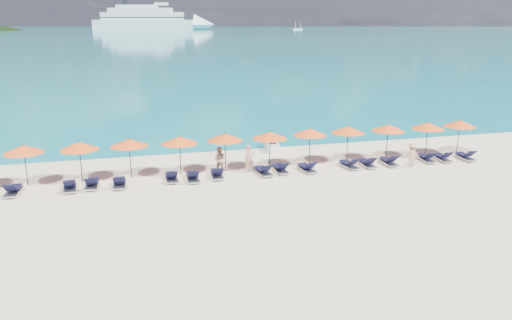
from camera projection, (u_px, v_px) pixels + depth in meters
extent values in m
plane|color=beige|center=(272.00, 199.00, 24.33)|extent=(1400.00, 1400.00, 0.00)
cube|color=#1FA9B2|center=(125.00, 29.00, 639.14)|extent=(1600.00, 1300.00, 0.01)
cube|color=silver|center=(145.00, 25.00, 599.54)|extent=(121.85, 61.35, 11.04)
cone|color=silver|center=(204.00, 25.00, 593.86)|extent=(31.00, 31.00, 24.29)
cube|color=silver|center=(142.00, 16.00, 597.06)|extent=(97.84, 50.12, 8.83)
cube|color=silver|center=(140.00, 10.00, 595.46)|extent=(76.50, 40.74, 5.52)
cube|color=silver|center=(138.00, 6.00, 594.46)|extent=(52.50, 29.51, 3.86)
cube|color=black|center=(142.00, 17.00, 597.50)|extent=(99.06, 50.73, 0.99)
cube|color=black|center=(142.00, 14.00, 596.47)|extent=(96.63, 49.51, 0.99)
cylinder|color=black|center=(125.00, 3.00, 594.47)|extent=(4.86, 4.86, 6.07)
cube|color=silver|center=(295.00, 29.00, 569.06)|extent=(5.33, 1.78, 1.42)
cylinder|color=silver|center=(295.00, 25.00, 567.83)|extent=(0.32, 0.32, 8.88)
cube|color=silver|center=(300.00, 29.00, 569.12)|extent=(5.19, 1.73, 1.38)
cylinder|color=silver|center=(300.00, 25.00, 567.92)|extent=(0.31, 0.31, 8.65)
cube|color=white|center=(271.00, 146.00, 33.78)|extent=(1.09, 2.30, 0.51)
cube|color=black|center=(272.00, 141.00, 33.50)|extent=(0.57, 0.97, 0.32)
cylinder|color=black|center=(270.00, 137.00, 34.17)|extent=(0.51, 0.12, 0.06)
imported|color=tan|center=(249.00, 159.00, 28.46)|extent=(0.64, 0.47, 1.63)
imported|color=tan|center=(220.00, 160.00, 28.32)|extent=(0.86, 0.72, 1.54)
imported|color=tan|center=(412.00, 155.00, 29.63)|extent=(1.03, 0.69, 1.47)
cylinder|color=black|center=(26.00, 166.00, 26.02)|extent=(0.05, 0.05, 2.20)
cone|color=#F15419|center=(24.00, 149.00, 25.78)|extent=(2.10, 2.10, 0.42)
sphere|color=black|center=(23.00, 145.00, 25.72)|extent=(0.08, 0.08, 0.08)
cylinder|color=black|center=(81.00, 163.00, 26.66)|extent=(0.05, 0.05, 2.20)
cone|color=#F15419|center=(79.00, 146.00, 26.41)|extent=(2.10, 2.10, 0.42)
sphere|color=black|center=(79.00, 142.00, 26.36)|extent=(0.08, 0.08, 0.08)
cylinder|color=black|center=(130.00, 159.00, 27.44)|extent=(0.05, 0.05, 2.20)
cone|color=#F15419|center=(129.00, 142.00, 27.19)|extent=(2.10, 2.10, 0.42)
sphere|color=black|center=(129.00, 139.00, 27.14)|extent=(0.08, 0.08, 0.08)
cylinder|color=black|center=(180.00, 156.00, 28.00)|extent=(0.05, 0.05, 2.20)
cone|color=#F15419|center=(179.00, 140.00, 27.76)|extent=(2.10, 2.10, 0.42)
sphere|color=black|center=(179.00, 136.00, 27.70)|extent=(0.08, 0.08, 0.08)
cylinder|color=black|center=(225.00, 153.00, 28.71)|extent=(0.05, 0.05, 2.20)
cone|color=#F15419|center=(225.00, 137.00, 28.46)|extent=(2.10, 2.10, 0.42)
sphere|color=black|center=(225.00, 133.00, 28.40)|extent=(0.08, 0.08, 0.08)
cylinder|color=black|center=(270.00, 150.00, 29.20)|extent=(0.05, 0.05, 2.20)
cone|color=#F15419|center=(270.00, 135.00, 28.95)|extent=(2.10, 2.10, 0.42)
sphere|color=black|center=(270.00, 131.00, 28.89)|extent=(0.08, 0.08, 0.08)
cylinder|color=black|center=(310.00, 147.00, 30.05)|extent=(0.05, 0.05, 2.20)
cone|color=#F15419|center=(310.00, 132.00, 29.80)|extent=(2.10, 2.10, 0.42)
sphere|color=black|center=(310.00, 128.00, 29.74)|extent=(0.08, 0.08, 0.08)
cylinder|color=black|center=(347.00, 144.00, 30.70)|extent=(0.05, 0.05, 2.20)
cone|color=#F15419|center=(348.00, 130.00, 30.45)|extent=(2.10, 2.10, 0.42)
sphere|color=black|center=(348.00, 126.00, 30.39)|extent=(0.08, 0.08, 0.08)
cylinder|color=black|center=(387.00, 142.00, 31.25)|extent=(0.05, 0.05, 2.20)
cone|color=#F15419|center=(388.00, 128.00, 31.00)|extent=(2.10, 2.10, 0.42)
sphere|color=black|center=(388.00, 124.00, 30.94)|extent=(0.08, 0.08, 0.08)
cylinder|color=black|center=(427.00, 140.00, 31.85)|extent=(0.05, 0.05, 2.20)
cone|color=#F15419|center=(428.00, 126.00, 31.60)|extent=(2.10, 2.10, 0.42)
sphere|color=black|center=(428.00, 122.00, 31.54)|extent=(0.08, 0.08, 0.08)
cylinder|color=black|center=(458.00, 137.00, 32.53)|extent=(0.05, 0.05, 2.20)
cone|color=#F15419|center=(460.00, 123.00, 32.29)|extent=(2.10, 2.10, 0.42)
sphere|color=black|center=(460.00, 120.00, 32.23)|extent=(0.08, 0.08, 0.08)
cube|color=silver|center=(13.00, 192.00, 25.03)|extent=(0.75, 1.74, 0.06)
cube|color=black|center=(14.00, 187.00, 25.23)|extent=(0.63, 1.14, 0.04)
cube|color=black|center=(9.00, 187.00, 24.40)|extent=(0.59, 0.58, 0.43)
cube|color=silver|center=(70.00, 188.00, 25.64)|extent=(0.74, 1.74, 0.06)
cube|color=black|center=(70.00, 183.00, 25.82)|extent=(0.63, 1.14, 0.04)
cube|color=black|center=(69.00, 183.00, 25.03)|extent=(0.59, 0.58, 0.43)
cube|color=silver|center=(92.00, 185.00, 26.05)|extent=(0.70, 1.73, 0.06)
cube|color=black|center=(92.00, 181.00, 26.24)|extent=(0.60, 1.13, 0.04)
cube|color=black|center=(90.00, 181.00, 25.42)|extent=(0.58, 0.56, 0.43)
cube|color=silver|center=(120.00, 184.00, 26.19)|extent=(0.69, 1.73, 0.06)
cube|color=black|center=(120.00, 180.00, 26.38)|extent=(0.60, 1.12, 0.04)
cube|color=black|center=(118.00, 180.00, 25.56)|extent=(0.57, 0.56, 0.43)
cube|color=silver|center=(172.00, 178.00, 27.15)|extent=(0.63, 1.70, 0.06)
cube|color=black|center=(171.00, 174.00, 27.34)|extent=(0.55, 1.10, 0.04)
cube|color=black|center=(172.00, 174.00, 26.53)|extent=(0.55, 0.54, 0.43)
cube|color=silver|center=(193.00, 178.00, 27.17)|extent=(0.66, 1.71, 0.06)
cube|color=black|center=(192.00, 174.00, 27.36)|extent=(0.58, 1.11, 0.04)
cube|color=black|center=(194.00, 174.00, 26.54)|extent=(0.56, 0.55, 0.43)
cube|color=silver|center=(217.00, 175.00, 27.72)|extent=(0.73, 1.74, 0.06)
cube|color=black|center=(216.00, 171.00, 27.91)|extent=(0.62, 1.13, 0.04)
cube|color=black|center=(218.00, 171.00, 27.09)|extent=(0.58, 0.57, 0.43)
cube|color=silver|center=(263.00, 172.00, 28.27)|extent=(0.79, 1.75, 0.06)
cube|color=black|center=(261.00, 168.00, 28.45)|extent=(0.66, 1.15, 0.04)
cube|color=black|center=(267.00, 168.00, 27.66)|extent=(0.60, 0.59, 0.43)
cube|color=silver|center=(280.00, 170.00, 28.71)|extent=(0.67, 1.72, 0.06)
cube|color=black|center=(279.00, 166.00, 28.90)|extent=(0.58, 1.12, 0.04)
cube|color=black|center=(283.00, 166.00, 28.09)|extent=(0.57, 0.55, 0.43)
cube|color=silver|center=(307.00, 169.00, 28.85)|extent=(0.78, 1.75, 0.06)
cube|color=black|center=(305.00, 165.00, 29.03)|extent=(0.65, 1.15, 0.04)
cube|color=black|center=(311.00, 165.00, 28.24)|extent=(0.60, 0.59, 0.43)
cube|color=silver|center=(349.00, 166.00, 29.55)|extent=(0.78, 1.75, 0.06)
cube|color=black|center=(347.00, 162.00, 29.73)|extent=(0.65, 1.15, 0.04)
cube|color=black|center=(354.00, 161.00, 28.94)|extent=(0.60, 0.59, 0.43)
cube|color=silver|center=(367.00, 164.00, 29.83)|extent=(0.70, 1.73, 0.06)
cube|color=black|center=(365.00, 161.00, 30.03)|extent=(0.60, 1.12, 0.04)
cube|color=black|center=(371.00, 160.00, 29.21)|extent=(0.57, 0.56, 0.43)
cube|color=silver|center=(388.00, 163.00, 30.19)|extent=(0.70, 1.73, 0.06)
cube|color=black|center=(387.00, 159.00, 30.38)|extent=(0.60, 1.12, 0.04)
cube|color=black|center=(393.00, 159.00, 29.56)|extent=(0.57, 0.56, 0.43)
cube|color=silver|center=(426.00, 159.00, 30.97)|extent=(0.78, 1.75, 0.06)
cube|color=black|center=(424.00, 156.00, 31.16)|extent=(0.65, 1.15, 0.04)
cube|color=black|center=(431.00, 155.00, 30.33)|extent=(0.60, 0.59, 0.43)
cube|color=silver|center=(442.00, 159.00, 31.08)|extent=(0.79, 1.75, 0.06)
cube|color=black|center=(440.00, 155.00, 31.28)|extent=(0.66, 1.15, 0.04)
cube|color=black|center=(447.00, 155.00, 30.45)|extent=(0.60, 0.59, 0.43)
cube|color=silver|center=(465.00, 157.00, 31.37)|extent=(0.76, 1.75, 0.06)
cube|color=black|center=(463.00, 154.00, 31.56)|extent=(0.64, 1.14, 0.04)
cube|color=black|center=(471.00, 153.00, 30.74)|extent=(0.59, 0.58, 0.43)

